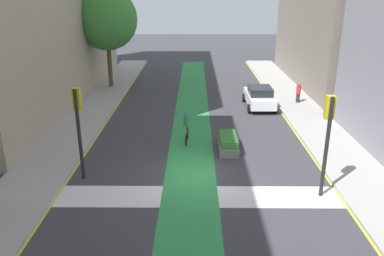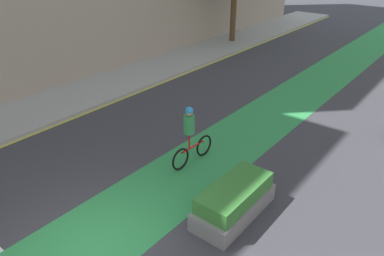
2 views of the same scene
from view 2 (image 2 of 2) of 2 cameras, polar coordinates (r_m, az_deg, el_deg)
The scene contains 4 objects.
ground_plane at distance 8.47m, azimuth -15.46°, elevation -18.56°, with size 120.00×120.00×0.00m, color #38383D.
bike_lane_paint at distance 8.69m, azimuth -16.97°, elevation -17.32°, with size 2.40×60.00×0.01m, color #2D8C47.
cyclist_in_lane at distance 10.49m, azimuth -0.22°, elevation -1.01°, with size 0.32×1.73×1.86m.
median_planter at distance 8.94m, azimuth 6.61°, elevation -11.21°, with size 1.01×2.31×0.85m.
Camera 2 is at (5.20, -3.06, 5.94)m, focal length 34.15 mm.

